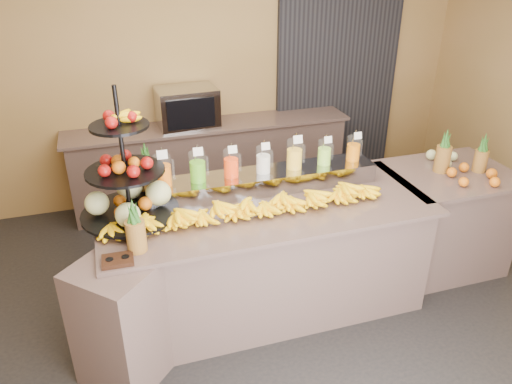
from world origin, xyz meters
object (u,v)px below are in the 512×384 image
banana_heap (247,205)px  condiment_caddy (118,260)px  fruit_stand (135,188)px  right_fruit_pile (466,168)px  pitcher_tray (263,181)px  oven_warmer (187,107)px

banana_heap → condiment_caddy: 1.00m
condiment_caddy → fruit_stand: bearing=71.2°
fruit_stand → right_fruit_pile: bearing=14.2°
pitcher_tray → banana_heap: size_ratio=0.87×
pitcher_tray → fruit_stand: size_ratio=1.90×
oven_warmer → pitcher_tray: bearing=-82.9°
pitcher_tray → banana_heap: (-0.24, -0.35, 0.00)m
right_fruit_pile → banana_heap: bearing=-177.9°
banana_heap → fruit_stand: size_ratio=2.18×
banana_heap → right_fruit_pile: 1.95m
pitcher_tray → right_fruit_pile: bearing=-9.3°
banana_heap → fruit_stand: fruit_stand is taller
pitcher_tray → oven_warmer: size_ratio=3.00×
pitcher_tray → banana_heap: 0.42m
banana_heap → oven_warmer: oven_warmer is taller
banana_heap → condiment_caddy: banana_heap is taller
condiment_caddy → right_fruit_pile: size_ratio=0.44×
condiment_caddy → right_fruit_pile: bearing=8.0°
condiment_caddy → oven_warmer: bearing=69.4°
banana_heap → fruit_stand: 0.80m
pitcher_tray → condiment_caddy: size_ratio=9.61×
fruit_stand → oven_warmer: bearing=85.5°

